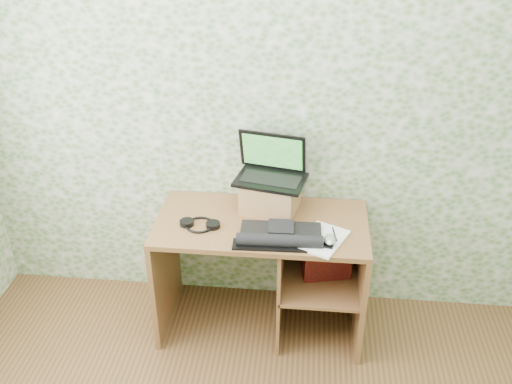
# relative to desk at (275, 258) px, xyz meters

# --- Properties ---
(wall_back) EXTENTS (3.50, 0.00, 3.50)m
(wall_back) POSITION_rel_desk_xyz_m (-0.08, 0.28, 0.82)
(wall_back) COLOR silver
(wall_back) RESTS_ON ground
(desk) EXTENTS (1.20, 0.60, 0.75)m
(desk) POSITION_rel_desk_xyz_m (0.00, 0.00, 0.00)
(desk) COLOR brown
(desk) RESTS_ON floor
(riser) EXTENTS (0.35, 0.31, 0.18)m
(riser) POSITION_rel_desk_xyz_m (-0.04, 0.12, 0.36)
(riser) COLOR #9C7646
(riser) RESTS_ON desk
(laptop) EXTENTS (0.44, 0.35, 0.26)m
(laptop) POSITION_rel_desk_xyz_m (-0.04, 0.16, 0.51)
(laptop) COLOR black
(laptop) RESTS_ON riser
(keyboard) EXTENTS (0.50, 0.26, 0.07)m
(keyboard) POSITION_rel_desk_xyz_m (0.04, -0.19, 0.29)
(keyboard) COLOR black
(keyboard) RESTS_ON desk
(headphones) EXTENTS (0.23, 0.17, 0.03)m
(headphones) POSITION_rel_desk_xyz_m (-0.42, -0.11, 0.28)
(headphones) COLOR black
(headphones) RESTS_ON desk
(notepad) EXTENTS (0.31, 0.35, 0.01)m
(notepad) POSITION_rel_desk_xyz_m (0.27, -0.18, 0.28)
(notepad) COLOR white
(notepad) RESTS_ON desk
(mouse) EXTENTS (0.08, 0.11, 0.03)m
(mouse) POSITION_rel_desk_xyz_m (0.30, -0.23, 0.30)
(mouse) COLOR #BDBDBF
(mouse) RESTS_ON notepad
(pen) EXTENTS (0.03, 0.13, 0.01)m
(pen) POSITION_rel_desk_xyz_m (0.33, -0.14, 0.29)
(pen) COLOR black
(pen) RESTS_ON notepad
(red_box) EXTENTS (0.29, 0.15, 0.33)m
(red_box) POSITION_rel_desk_xyz_m (0.31, -0.03, 0.08)
(red_box) COLOR maroon
(red_box) RESTS_ON desk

